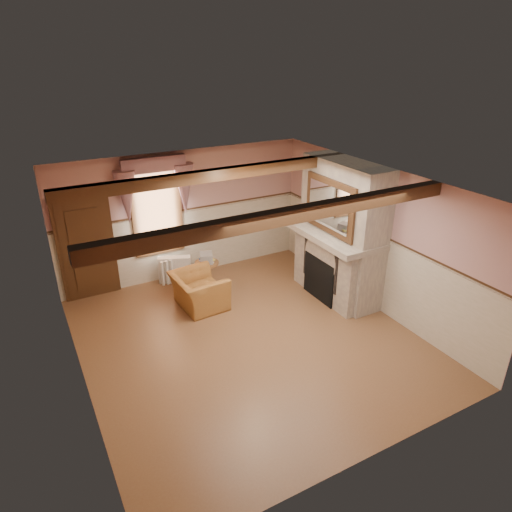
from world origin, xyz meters
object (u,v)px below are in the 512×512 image
armchair (199,291)px  side_table (207,274)px  oil_lamp (318,216)px  mantel_clock (312,215)px  bowl (337,230)px  radiator (175,269)px

armchair → side_table: size_ratio=1.91×
side_table → oil_lamp: oil_lamp is taller
armchair → oil_lamp: bearing=-100.4°
side_table → oil_lamp: bearing=-26.5°
armchair → side_table: 0.88m
mantel_clock → side_table: bearing=158.4°
armchair → bowl: 2.96m
radiator → oil_lamp: size_ratio=2.50×
bowl → mantel_clock: 0.85m
side_table → mantel_clock: (2.08, -0.82, 1.25)m
side_table → radiator: size_ratio=0.79×
armchair → side_table: (0.49, 0.73, -0.07)m
armchair → radiator: 1.21m
mantel_clock → oil_lamp: bearing=-90.0°
armchair → oil_lamp: (2.57, -0.31, 1.22)m
armchair → radiator: bearing=-0.1°
radiator → mantel_clock: (2.64, -1.30, 1.22)m
mantel_clock → bowl: bearing=-90.0°
armchair → bowl: bearing=-113.7°
armchair → oil_lamp: oil_lamp is taller
armchair → mantel_clock: size_ratio=4.38×
side_table → bowl: 2.93m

